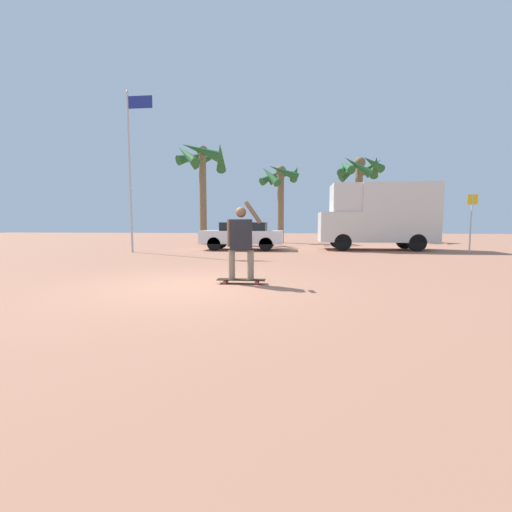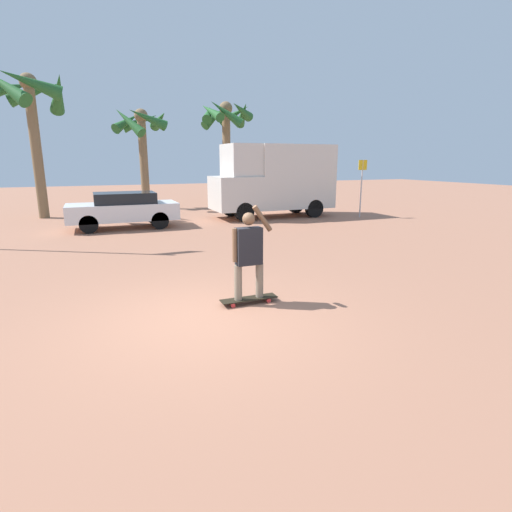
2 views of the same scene
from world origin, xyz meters
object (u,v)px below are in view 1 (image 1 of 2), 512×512
camper_van (379,215)px  palm_tree_center_background (281,181)px  palm_tree_far_left (202,163)px  flagpole (132,160)px  skateboard (241,280)px  parked_car_white (242,235)px  person_skateboarder (241,238)px  street_sign (471,216)px  palm_tree_near_van (359,173)px

camper_van → palm_tree_center_background: size_ratio=1.05×
palm_tree_far_left → flagpole: flagpole is taller
skateboard → flagpole: size_ratio=0.15×
skateboard → parked_car_white: 9.77m
person_skateboarder → flagpole: (-6.09, 7.65, 3.13)m
parked_car_white → palm_tree_center_background: bearing=75.7°
palm_tree_far_left → person_skateboarder: bearing=-72.0°
camper_van → palm_tree_far_left: 11.08m
palm_tree_far_left → street_sign: bearing=-21.6°
parked_car_white → flagpole: bearing=-157.1°
camper_van → palm_tree_near_van: 9.63m
person_skateboarder → palm_tree_far_left: size_ratio=0.27×
camper_van → parked_car_white: (-6.75, -0.76, -1.01)m
camper_van → palm_tree_center_background: (-5.10, 5.74, 2.39)m
camper_van → parked_car_white: 6.87m
skateboard → person_skateboarder: size_ratio=0.62×
skateboard → palm_tree_near_van: palm_tree_near_van is taller
palm_tree_near_van → camper_van: bearing=-94.2°
palm_tree_center_background → camper_van: bearing=-48.4°
camper_van → street_sign: camper_van is taller
skateboard → person_skateboarder: bearing=-180.0°
palm_tree_center_background → skateboard: bearing=-91.0°
skateboard → palm_tree_near_van: size_ratio=0.17×
palm_tree_near_van → palm_tree_far_left: (-10.59, -5.38, 0.01)m
palm_tree_near_van → flagpole: flagpole is taller
person_skateboarder → camper_van: bearing=62.7°
skateboard → palm_tree_near_van: (6.04, 19.43, 4.97)m
person_skateboarder → street_sign: street_sign is taller
person_skateboarder → palm_tree_near_van: palm_tree_near_van is taller
camper_van → flagpole: size_ratio=0.77×
person_skateboarder → palm_tree_center_background: bearing=89.0°
palm_tree_center_background → street_sign: (8.64, -7.42, -2.49)m
skateboard → parked_car_white: size_ratio=0.26×
flagpole → parked_car_white: bearing=22.9°
palm_tree_center_background → street_sign: size_ratio=2.05×
parked_car_white → palm_tree_near_van: size_ratio=0.64×
person_skateboarder → palm_tree_far_left: bearing=108.0°
camper_van → flagpole: flagpole is taller
person_skateboarder → skateboard: bearing=0.0°
palm_tree_near_van → palm_tree_center_background: size_ratio=1.20×
camper_van → parked_car_white: bearing=-173.5°
palm_tree_center_background → flagpole: flagpole is taller
palm_tree_near_van → street_sign: size_ratio=2.47×
palm_tree_far_left → flagpole: bearing=-103.5°
palm_tree_near_van → street_sign: 11.60m
person_skateboarder → camper_van: size_ratio=0.31×
palm_tree_near_van → flagpole: (-12.13, -11.78, -0.93)m
palm_tree_near_van → skateboard: bearing=-107.3°
skateboard → palm_tree_far_left: (-4.55, 14.05, 4.98)m
person_skateboarder → palm_tree_far_left: 15.32m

